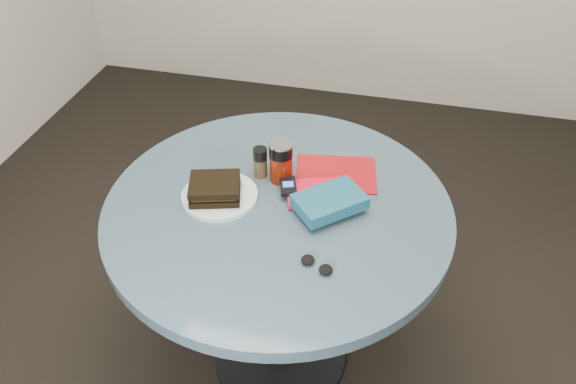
% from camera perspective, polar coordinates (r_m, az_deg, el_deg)
% --- Properties ---
extents(ground, '(4.00, 4.00, 0.00)m').
position_cam_1_polar(ground, '(2.17, -0.80, -16.37)').
color(ground, black).
rests_on(ground, ground).
extents(table, '(1.00, 1.00, 0.75)m').
position_cam_1_polar(table, '(1.72, -0.98, -5.34)').
color(table, black).
rests_on(table, ground).
extents(plate, '(0.26, 0.26, 0.01)m').
position_cam_1_polar(plate, '(1.64, -6.96, -0.38)').
color(plate, silver).
rests_on(plate, table).
extents(sandwich, '(0.17, 0.15, 0.05)m').
position_cam_1_polar(sandwich, '(1.61, -7.44, 0.35)').
color(sandwich, black).
rests_on(sandwich, plate).
extents(soda_can, '(0.09, 0.09, 0.13)m').
position_cam_1_polar(soda_can, '(1.66, -0.71, 3.10)').
color(soda_can, '#6F1705').
rests_on(soda_can, table).
extents(pepper_grinder, '(0.05, 0.05, 0.10)m').
position_cam_1_polar(pepper_grinder, '(1.68, -2.82, 3.06)').
color(pepper_grinder, '#41311B').
rests_on(pepper_grinder, table).
extents(magazine, '(0.27, 0.22, 0.00)m').
position_cam_1_polar(magazine, '(1.72, 4.88, 1.87)').
color(magazine, maroon).
rests_on(magazine, table).
extents(red_book, '(0.21, 0.17, 0.02)m').
position_cam_1_polar(red_book, '(1.63, 3.06, -0.09)').
color(red_book, red).
rests_on(red_book, magazine).
extents(novel, '(0.22, 0.22, 0.04)m').
position_cam_1_polar(novel, '(1.56, 4.25, -0.98)').
color(novel, navy).
rests_on(novel, red_book).
extents(mp3_player, '(0.07, 0.09, 0.01)m').
position_cam_1_polar(mp3_player, '(1.63, 0.01, 0.61)').
color(mp3_player, black).
rests_on(mp3_player, red_book).
extents(headphones, '(0.10, 0.07, 0.02)m').
position_cam_1_polar(headphones, '(1.42, 2.93, -7.40)').
color(headphones, black).
rests_on(headphones, table).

